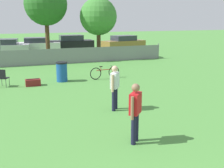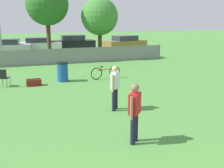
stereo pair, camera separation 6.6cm
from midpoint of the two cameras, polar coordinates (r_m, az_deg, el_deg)
fence_backline at (r=20.12m, az=-13.82°, el=5.33°), size 18.46×0.07×1.21m
tree_near_pole at (r=22.61m, az=-12.97°, el=15.51°), size 3.24×3.24×5.85m
tree_far_right at (r=22.50m, az=-2.44°, el=13.50°), size 2.90×2.90×4.76m
player_receiver_white at (r=9.84m, az=0.78°, el=-0.14°), size 0.44×0.47×1.60m
player_thrower_red at (r=7.26m, az=4.88°, el=-5.11°), size 0.45×0.46×1.60m
folding_chair_sideline at (r=14.22m, az=-21.07°, el=1.39°), size 0.56×0.56×0.87m
bicycle_sideline at (r=15.15m, az=-1.16°, el=2.37°), size 1.73×0.44×0.70m
trash_bin at (r=14.68m, az=-9.88°, el=2.50°), size 0.58×0.58×1.01m
gear_bag_sideline at (r=14.12m, az=-15.48°, el=0.33°), size 0.70×0.39×0.34m
parked_car_silver at (r=27.29m, az=-20.54°, el=7.15°), size 4.44×2.47×1.35m
parked_car_white at (r=28.87m, az=-14.69°, el=7.83°), size 4.60×2.23×1.31m
parked_car_dark at (r=29.86m, az=-7.91°, el=8.39°), size 4.57×1.89×1.46m
parked_car_tan at (r=29.74m, az=2.74°, el=8.43°), size 4.75×2.65×1.41m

